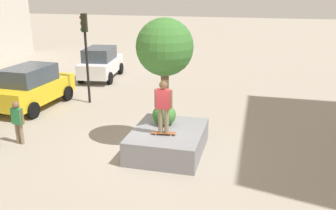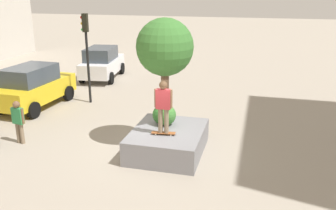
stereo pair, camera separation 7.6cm
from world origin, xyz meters
TOP-DOWN VIEW (x-y plane):
  - ground_plane at (0.00, 0.00)m, footprint 120.00×120.00m
  - planter_ledge at (0.08, -0.31)m, footprint 2.94×2.40m
  - plaza_tree at (0.59, -0.07)m, footprint 1.95×1.95m
  - boxwood_shrub at (0.58, 0.03)m, footprint 0.70×0.70m
  - hedge_clump at (0.54, -0.10)m, footprint 0.74×0.74m
  - skateboard at (-0.36, -0.27)m, footprint 0.31×0.82m
  - skateboarder at (-0.36, -0.27)m, footprint 0.27×0.60m
  - taxi_cab at (3.30, 7.11)m, footprint 4.43×2.21m
  - police_car at (9.40, 6.37)m, footprint 4.45×2.44m
  - traffic_light_corner at (4.65, 4.90)m, footprint 0.32×0.36m
  - pedestrian_crossing at (-0.55, 5.15)m, footprint 0.25×0.55m

SIDE VIEW (x-z plane):
  - ground_plane at x=0.00m, z-range 0.00..0.00m
  - planter_ledge at x=0.08m, z-range 0.00..0.83m
  - skateboard at x=-0.36m, z-range 0.85..0.92m
  - pedestrian_crossing at x=-0.55m, z-range 0.13..1.75m
  - police_car at x=9.40m, z-range 0.02..1.99m
  - taxi_cab at x=3.30m, z-range 0.02..2.04m
  - boxwood_shrub at x=0.58m, z-range 0.83..1.53m
  - hedge_clump at x=0.54m, z-range 0.83..1.57m
  - skateboarder at x=-0.36m, z-range 1.04..2.81m
  - traffic_light_corner at x=4.65m, z-range 0.80..5.14m
  - plaza_tree at x=0.59m, z-range 1.69..5.42m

